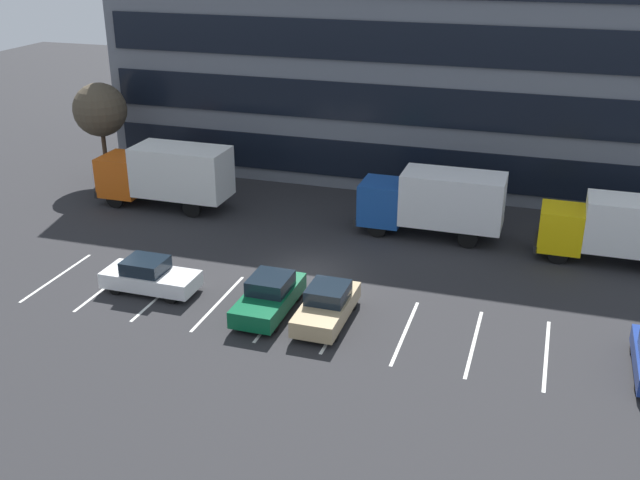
{
  "coord_description": "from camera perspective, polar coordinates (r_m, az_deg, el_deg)",
  "views": [
    {
      "loc": [
        10.4,
        -30.55,
        15.46
      ],
      "look_at": [
        0.32,
        0.78,
        1.4
      ],
      "focal_mm": 41.71,
      "sensor_mm": 36.0,
      "label": 1
    }
  ],
  "objects": [
    {
      "name": "sedan_white",
      "position": [
        34.55,
        -12.93,
        -2.73
      ],
      "size": [
        4.35,
        1.82,
        1.56
      ],
      "color": "white",
      "rests_on": "ground_plane"
    },
    {
      "name": "sedan_tan",
      "position": [
        31.2,
        0.53,
        -5.03
      ],
      "size": [
        1.82,
        4.35,
        1.56
      ],
      "color": "tan",
      "rests_on": "ground_plane"
    },
    {
      "name": "box_truck_blue",
      "position": [
        39.67,
        8.74,
        3.02
      ],
      "size": [
        7.67,
        2.54,
        3.56
      ],
      "color": "#194799",
      "rests_on": "ground_plane"
    },
    {
      "name": "box_truck_yellow",
      "position": [
        38.86,
        21.88,
        0.92
      ],
      "size": [
        7.16,
        2.37,
        3.32
      ],
      "color": "yellow",
      "rests_on": "ground_plane"
    },
    {
      "name": "sedan_forest",
      "position": [
        31.96,
        -3.92,
        -4.31
      ],
      "size": [
        1.88,
        4.5,
        1.61
      ],
      "color": "#0C5933",
      "rests_on": "ground_plane"
    },
    {
      "name": "box_truck_orange",
      "position": [
        44.28,
        -11.71,
        5.06
      ],
      "size": [
        7.99,
        2.65,
        3.7
      ],
      "color": "#D85914",
      "rests_on": "ground_plane"
    },
    {
      "name": "office_building",
      "position": [
        50.29,
        5.81,
        13.57
      ],
      "size": [
        35.8,
        11.71,
        14.4
      ],
      "color": "slate",
      "rests_on": "ground_plane"
    },
    {
      "name": "lot_markings",
      "position": [
        32.27,
        -3.27,
        -5.53
      ],
      "size": [
        22.54,
        5.4,
        0.01
      ],
      "color": "silver",
      "rests_on": "ground_plane"
    },
    {
      "name": "ground_plane",
      "position": [
        35.79,
        -0.88,
        -2.47
      ],
      "size": [
        120.0,
        120.0,
        0.0
      ],
      "primitive_type": "plane",
      "color": "#262628"
    },
    {
      "name": "bare_tree",
      "position": [
        49.53,
        -16.53,
        9.54
      ],
      "size": [
        3.37,
        3.37,
        6.32
      ],
      "color": "#473323",
      "rests_on": "ground_plane"
    }
  ]
}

